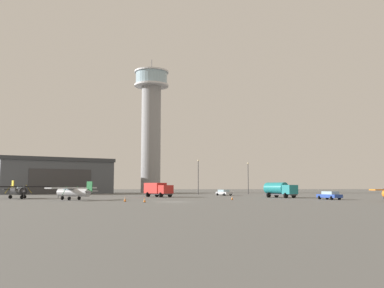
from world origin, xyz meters
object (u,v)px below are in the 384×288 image
(control_tower, at_px, (151,121))
(truck_box_red, at_px, (158,189))
(car_silver, at_px, (224,192))
(traffic_cone_near_left, at_px, (232,198))
(airplane_black, at_px, (18,190))
(car_blue, at_px, (330,195))
(light_post_north, at_px, (248,175))
(traffic_cone_near_right, at_px, (145,200))
(truck_fuel_tanker_teal, at_px, (280,189))
(light_post_east, at_px, (198,174))
(traffic_cone_mid_apron, at_px, (125,199))
(airplane_silver, at_px, (74,191))

(control_tower, height_order, truck_box_red, control_tower)
(car_silver, relative_size, traffic_cone_near_left, 8.22)
(airplane_black, height_order, truck_box_red, airplane_black)
(car_blue, bearing_deg, truck_box_red, 38.03)
(car_blue, height_order, traffic_cone_near_left, car_blue)
(car_blue, height_order, light_post_north, light_post_north)
(airplane_black, bearing_deg, car_blue, 47.62)
(car_silver, relative_size, traffic_cone_near_right, 7.21)
(truck_fuel_tanker_teal, xyz_separation_m, traffic_cone_near_right, (-24.93, -20.77, -1.31))
(car_silver, distance_m, light_post_north, 17.14)
(airplane_black, xyz_separation_m, light_post_north, (48.72, 34.38, 3.55))
(control_tower, height_order, light_post_east, control_tower)
(car_blue, xyz_separation_m, traffic_cone_mid_apron, (-33.16, -6.63, -0.38))
(airplane_black, bearing_deg, truck_fuel_tanker_teal, 59.85)
(traffic_cone_near_left, distance_m, traffic_cone_mid_apron, 18.15)
(car_blue, bearing_deg, car_silver, 3.98)
(car_silver, bearing_deg, traffic_cone_mid_apron, -54.47)
(truck_fuel_tanker_teal, xyz_separation_m, traffic_cone_near_left, (-11.08, -11.03, -1.35))
(airplane_black, bearing_deg, traffic_cone_near_right, 18.72)
(control_tower, height_order, light_post_north, control_tower)
(light_post_east, height_order, traffic_cone_mid_apron, light_post_east)
(airplane_black, xyz_separation_m, traffic_cone_near_right, (23.28, -18.35, -1.20))
(car_silver, relative_size, light_post_north, 0.56)
(airplane_black, xyz_separation_m, light_post_east, (35.02, 31.72, 3.83))
(airplane_silver, bearing_deg, control_tower, -65.80)
(airplane_silver, height_order, car_silver, airplane_silver)
(control_tower, relative_size, truck_box_red, 6.81)
(car_blue, bearing_deg, airplane_silver, 68.66)
(airplane_silver, bearing_deg, airplane_black, -3.42)
(truck_fuel_tanker_teal, distance_m, traffic_cone_mid_apron, 33.14)
(truck_fuel_tanker_teal, bearing_deg, light_post_east, 175.50)
(traffic_cone_near_right, bearing_deg, truck_fuel_tanker_teal, 39.80)
(traffic_cone_mid_apron, bearing_deg, airplane_silver, 141.37)
(truck_fuel_tanker_teal, bearing_deg, traffic_cone_near_left, -73.86)
(airplane_black, height_order, truck_fuel_tanker_teal, airplane_black)
(airplane_silver, distance_m, truck_fuel_tanker_teal, 38.22)
(control_tower, xyz_separation_m, truck_fuel_tanker_teal, (26.35, -58.14, -21.86))
(airplane_black, distance_m, car_silver, 44.88)
(truck_box_red, distance_m, light_post_east, 25.63)
(truck_box_red, bearing_deg, control_tower, 143.20)
(truck_fuel_tanker_teal, height_order, car_blue, truck_fuel_tanker_teal)
(control_tower, relative_size, truck_fuel_tanker_teal, 6.12)
(traffic_cone_near_right, bearing_deg, car_blue, 17.54)
(truck_box_red, distance_m, car_silver, 19.25)
(airplane_black, height_order, traffic_cone_near_left, airplane_black)
(airplane_silver, height_order, traffic_cone_near_left, airplane_silver)
(airplane_silver, relative_size, light_post_east, 1.02)
(car_silver, bearing_deg, airplane_silver, -70.31)
(control_tower, relative_size, car_silver, 9.34)
(control_tower, xyz_separation_m, light_post_north, (26.86, -26.18, -18.42))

